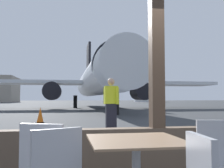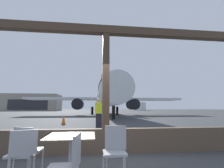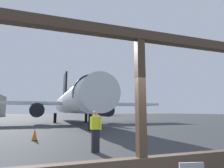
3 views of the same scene
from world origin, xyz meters
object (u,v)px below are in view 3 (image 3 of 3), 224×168
object	(u,v)px
airplane	(73,102)
ground_crew_worker	(96,131)
fuel_storage_tank	(105,111)
traffic_cone	(35,135)

from	to	relation	value
airplane	ground_crew_worker	xyz separation A→B (m)	(-1.97, -21.00, -2.28)
ground_crew_worker	fuel_storage_tank	size ratio (longest dim) A/B	0.25
airplane	fuel_storage_tank	bearing A→B (deg)	68.40
traffic_cone	fuel_storage_tank	size ratio (longest dim) A/B	0.10
ground_crew_worker	fuel_storage_tank	xyz separation A→B (m)	(24.16, 77.04, 1.20)
ground_crew_worker	traffic_cone	bearing A→B (deg)	119.45
airplane	ground_crew_worker	distance (m)	21.22
airplane	traffic_cone	bearing A→B (deg)	-105.40
ground_crew_worker	airplane	bearing A→B (deg)	84.64
ground_crew_worker	fuel_storage_tank	distance (m)	80.75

